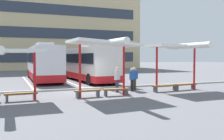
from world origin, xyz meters
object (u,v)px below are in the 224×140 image
(coach_bus_0, at_px, (43,63))
(waiting_passenger_0, at_px, (117,77))
(waiting_shelter_0, at_px, (2,52))
(waiting_passenger_2, at_px, (132,78))
(bench_2, at_px, (88,92))
(waiting_shelter_2, at_px, (179,47))
(waiting_shelter_1, at_px, (104,45))
(waiting_passenger_1, at_px, (134,77))
(bench_1, at_px, (21,95))
(bench_5, at_px, (185,85))
(bench_3, at_px, (116,90))
(coach_bus_1, at_px, (88,64))
(bench_4, at_px, (165,86))

(coach_bus_0, xyz_separation_m, waiting_passenger_0, (3.49, -10.57, -0.75))
(waiting_shelter_0, xyz_separation_m, waiting_passenger_2, (8.26, 1.62, -1.70))
(waiting_passenger_2, bearing_deg, bench_2, -158.15)
(waiting_shelter_2, bearing_deg, waiting_shelter_1, -174.22)
(bench_2, height_order, waiting_passenger_1, waiting_passenger_1)
(bench_1, height_order, bench_2, same)
(waiting_shelter_1, height_order, waiting_passenger_1, waiting_shelter_1)
(bench_5, relative_size, waiting_passenger_2, 1.23)
(waiting_shelter_1, relative_size, bench_2, 3.10)
(bench_2, relative_size, waiting_passenger_1, 0.96)
(waiting_shelter_0, bearing_deg, waiting_shelter_2, 1.83)
(waiting_shelter_0, xyz_separation_m, bench_1, (0.90, 0.36, -2.30))
(bench_2, height_order, bench_3, same)
(coach_bus_1, bearing_deg, bench_1, -125.21)
(waiting_shelter_1, xyz_separation_m, waiting_shelter_2, (5.71, 0.58, -0.06))
(waiting_shelter_1, height_order, bench_4, waiting_shelter_1)
(bench_5, xyz_separation_m, waiting_passenger_1, (-3.58, 1.05, 0.61))
(waiting_passenger_0, height_order, waiting_passenger_1, waiting_passenger_0)
(bench_5, bearing_deg, waiting_shelter_0, -176.40)
(waiting_shelter_0, height_order, waiting_passenger_0, waiting_shelter_0)
(bench_2, xyz_separation_m, bench_3, (1.80, -0.04, 0.00))
(coach_bus_1, bearing_deg, waiting_shelter_1, -101.68)
(waiting_shelter_2, height_order, waiting_passenger_1, waiting_shelter_2)
(waiting_shelter_0, height_order, waiting_passenger_1, waiting_shelter_0)
(waiting_shelter_2, bearing_deg, waiting_passenger_1, 151.44)
(waiting_shelter_0, bearing_deg, bench_4, 3.31)
(waiting_shelter_2, bearing_deg, bench_1, -179.98)
(coach_bus_0, xyz_separation_m, coach_bus_1, (3.98, -2.26, -0.04))
(bench_1, relative_size, waiting_passenger_2, 1.07)
(coach_bus_1, bearing_deg, bench_3, -96.91)
(waiting_shelter_0, relative_size, waiting_passenger_0, 2.75)
(bench_5, bearing_deg, coach_bus_1, 116.56)
(coach_bus_0, height_order, bench_5, coach_bus_0)
(coach_bus_1, height_order, bench_5, coach_bus_1)
(bench_2, distance_m, bench_5, 7.54)
(waiting_shelter_1, height_order, waiting_shelter_2, waiting_shelter_1)
(waiting_passenger_0, relative_size, waiting_passenger_2, 1.05)
(bench_5, height_order, waiting_passenger_2, waiting_passenger_2)
(bench_4, relative_size, bench_5, 1.01)
(bench_1, xyz_separation_m, waiting_passenger_2, (7.36, 1.27, 0.59))
(bench_1, bearing_deg, bench_4, 1.47)
(bench_4, bearing_deg, waiting_shelter_0, -176.69)
(waiting_passenger_2, bearing_deg, waiting_shelter_1, -146.15)
(coach_bus_1, xyz_separation_m, waiting_passenger_1, (0.96, -8.02, -0.74))
(waiting_shelter_0, distance_m, bench_4, 10.59)
(waiting_shelter_0, height_order, waiting_passenger_2, waiting_shelter_0)
(bench_1, height_order, bench_5, same)
(bench_3, distance_m, bench_5, 5.75)
(coach_bus_1, bearing_deg, waiting_shelter_2, -69.02)
(bench_5, bearing_deg, bench_1, -177.92)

